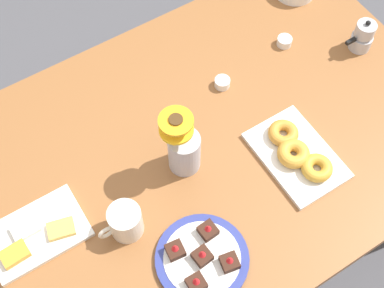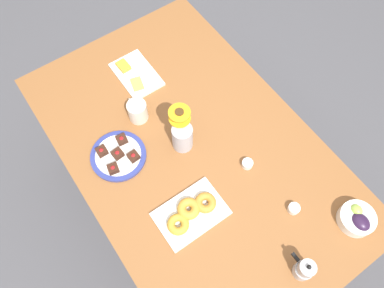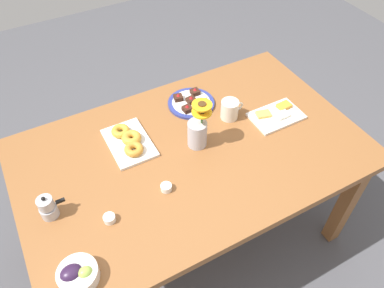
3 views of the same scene
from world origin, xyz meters
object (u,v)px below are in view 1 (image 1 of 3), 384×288
object	(u,v)px
dessert_plate	(202,258)
flower_vase	(183,149)
coffee_mug	(125,222)
jam_cup_honey	(222,82)
dining_table	(192,165)
moka_pot	(363,37)
cheese_platter	(36,234)
croissant_platter	(297,153)
jam_cup_berry	(284,41)

from	to	relation	value
dessert_plate	flower_vase	bearing A→B (deg)	-112.31
coffee_mug	jam_cup_honey	world-z (taller)	coffee_mug
dining_table	moka_pot	distance (m)	0.68
dining_table	cheese_platter	world-z (taller)	cheese_platter
croissant_platter	moka_pot	size ratio (longest dim) A/B	2.35
croissant_platter	jam_cup_berry	bearing A→B (deg)	-122.52
dining_table	coffee_mug	distance (m)	0.32
dining_table	croissant_platter	xyz separation A→B (m)	(-0.24, 0.18, 0.11)
coffee_mug	moka_pot	xyz separation A→B (m)	(-0.94, -0.15, -0.00)
moka_pot	jam_cup_honey	bearing A→B (deg)	-13.22
coffee_mug	dessert_plate	bearing A→B (deg)	124.64
cheese_platter	flower_vase	xyz separation A→B (m)	(-0.44, 0.02, 0.07)
coffee_mug	cheese_platter	distance (m)	0.24
jam_cup_honey	cheese_platter	bearing A→B (deg)	11.93
dining_table	dessert_plate	bearing A→B (deg)	62.31
cheese_platter	flower_vase	size ratio (longest dim) A/B	1.06
dining_table	jam_cup_berry	distance (m)	0.51
cheese_platter	moka_pot	bearing A→B (deg)	-178.15
croissant_platter	jam_cup_honey	size ratio (longest dim) A/B	5.83
flower_vase	coffee_mug	bearing A→B (deg)	20.54
dining_table	moka_pot	size ratio (longest dim) A/B	13.45
cheese_platter	coffee_mug	bearing A→B (deg)	152.37
jam_cup_honey	jam_cup_berry	bearing A→B (deg)	-173.51
croissant_platter	moka_pot	bearing A→B (deg)	-153.16
jam_cup_berry	dessert_plate	xyz separation A→B (m)	(0.62, 0.46, -0.00)
cheese_platter	croissant_platter	size ratio (longest dim) A/B	0.93
dessert_plate	cheese_platter	bearing A→B (deg)	-40.78
coffee_mug	moka_pot	bearing A→B (deg)	-171.03
cheese_platter	dessert_plate	distance (m)	0.44
coffee_mug	dessert_plate	distance (m)	0.22
cheese_platter	jam_cup_honey	distance (m)	0.71
cheese_platter	croissant_platter	xyz separation A→B (m)	(-0.73, 0.18, 0.01)
dessert_plate	moka_pot	size ratio (longest dim) A/B	2.05
jam_cup_honey	dessert_plate	xyz separation A→B (m)	(0.35, 0.43, -0.00)
jam_cup_honey	moka_pot	world-z (taller)	moka_pot
dining_table	moka_pot	bearing A→B (deg)	-176.62
cheese_platter	moka_pot	size ratio (longest dim) A/B	2.18
moka_pot	croissant_platter	bearing A→B (deg)	26.84
coffee_mug	cheese_platter	bearing A→B (deg)	-27.63
croissant_platter	jam_cup_honey	world-z (taller)	croissant_platter
cheese_platter	dining_table	bearing A→B (deg)	179.76
flower_vase	jam_cup_berry	bearing A→B (deg)	-158.55
coffee_mug	dessert_plate	xyz separation A→B (m)	(-0.12, 0.18, -0.04)
cheese_platter	flower_vase	bearing A→B (deg)	176.87
dining_table	flower_vase	size ratio (longest dim) A/B	6.51
cheese_platter	flower_vase	world-z (taller)	flower_vase
croissant_platter	jam_cup_berry	xyz separation A→B (m)	(-0.23, -0.35, -0.00)
dining_table	coffee_mug	world-z (taller)	coffee_mug
flower_vase	dining_table	bearing A→B (deg)	-152.04
dining_table	moka_pot	xyz separation A→B (m)	(-0.67, -0.04, 0.13)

